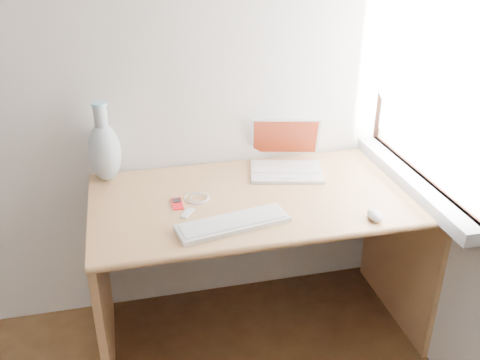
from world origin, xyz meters
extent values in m
cube|color=white|center=(1.75, 1.30, 1.32)|extent=(0.01, 0.90, 1.00)
cube|color=#97979A|center=(1.69, 1.30, 0.79)|extent=(0.10, 0.96, 0.06)
cube|color=white|center=(1.67, 1.30, 1.35)|extent=(0.02, 0.84, 0.92)
cube|color=tan|center=(1.03, 1.37, 0.75)|extent=(1.45, 0.72, 0.03)
cube|color=tan|center=(0.32, 1.37, 0.37)|extent=(0.03, 0.68, 0.74)
cube|color=tan|center=(1.74, 1.37, 0.37)|extent=(0.03, 0.68, 0.74)
cube|color=tan|center=(1.03, 1.72, 0.49)|extent=(1.39, 0.03, 0.50)
cube|color=white|center=(1.20, 1.55, 0.77)|extent=(0.37, 0.30, 0.02)
cube|color=white|center=(1.20, 1.55, 0.78)|extent=(0.32, 0.19, 0.00)
cube|color=white|center=(1.20, 1.66, 0.88)|extent=(0.34, 0.16, 0.21)
cube|color=maroon|center=(1.20, 1.66, 0.88)|extent=(0.31, 0.14, 0.18)
cube|color=white|center=(0.86, 1.16, 0.78)|extent=(0.46, 0.21, 0.02)
cube|color=white|center=(0.86, 1.16, 0.79)|extent=(0.42, 0.17, 0.00)
ellipsoid|color=white|center=(1.42, 1.08, 0.78)|extent=(0.06, 0.10, 0.03)
cube|color=red|center=(0.67, 1.37, 0.77)|extent=(0.04, 0.10, 0.01)
cube|color=black|center=(0.67, 1.37, 0.77)|extent=(0.03, 0.03, 0.00)
torus|color=white|center=(0.75, 1.40, 0.77)|extent=(0.13, 0.13, 0.01)
cube|color=white|center=(0.70, 1.29, 0.77)|extent=(0.07, 0.08, 0.01)
ellipsoid|color=silver|center=(0.39, 1.67, 0.90)|extent=(0.14, 0.14, 0.27)
cylinder|color=silver|center=(0.39, 1.67, 1.07)|extent=(0.06, 0.06, 0.11)
cylinder|color=#93D4EC|center=(0.39, 1.67, 1.12)|extent=(0.07, 0.07, 0.01)
camera|label=1|loc=(0.49, -0.57, 1.86)|focal=40.00mm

